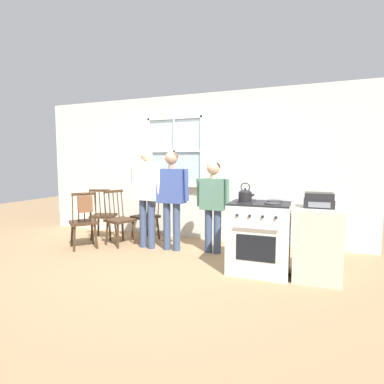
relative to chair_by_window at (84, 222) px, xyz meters
name	(u,v)px	position (x,y,z in m)	size (l,w,h in m)	color
ground_plane	(157,259)	(1.42, -0.09, -0.44)	(16.00, 16.00, 0.00)	#937551
wall_back	(191,169)	(1.44, 1.31, 0.89)	(6.40, 0.16, 2.70)	silver
chair_by_window	(84,222)	(0.00, 0.00, 0.00)	(0.58, 0.58, 0.96)	#3D2819
chair_near_wall	(119,220)	(0.43, 0.41, 0.00)	(0.52, 0.53, 0.96)	#3D2819
chair_center_cluster	(103,216)	(-0.09, 0.65, 0.00)	(0.52, 0.50, 0.96)	#3D2819
chair_near_stove	(146,217)	(0.72, 0.85, 0.00)	(0.51, 0.53, 0.96)	#3D2819
person_elderly_left	(147,189)	(0.99, 0.39, 0.56)	(0.61, 0.28, 1.65)	#384766
person_teen_center	(171,190)	(1.44, 0.41, 0.55)	(0.60, 0.23, 1.62)	#384766
person_adult_right	(213,198)	(2.12, 0.51, 0.45)	(0.55, 0.23, 1.46)	#384766
stove	(259,236)	(2.93, -0.07, 0.03)	(0.77, 0.68, 1.08)	white
kettle	(245,195)	(2.76, -0.20, 0.59)	(0.21, 0.17, 0.25)	black
potted_plant	(183,182)	(1.31, 1.22, 0.64)	(0.15, 0.15, 0.20)	#42474C
handbag	(85,204)	(0.18, -0.15, 0.35)	(0.25, 0.25, 0.31)	brown
side_counter	(317,244)	(3.63, -0.12, 0.01)	(0.55, 0.50, 0.90)	beige
stereo	(319,200)	(3.63, -0.14, 0.55)	(0.34, 0.29, 0.18)	#232326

